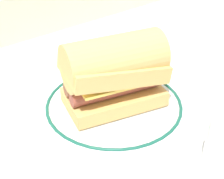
% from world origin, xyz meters
% --- Properties ---
extents(ground_plane, '(1.50, 1.50, 0.00)m').
position_xyz_m(ground_plane, '(0.00, 0.00, 0.00)').
color(ground_plane, silver).
extents(plate, '(0.27, 0.27, 0.01)m').
position_xyz_m(plate, '(-0.00, -0.02, 0.01)').
color(plate, white).
rests_on(plate, ground_plane).
extents(sausage_sandwich, '(0.19, 0.14, 0.13)m').
position_xyz_m(sausage_sandwich, '(-0.00, -0.02, 0.08)').
color(sausage_sandwich, '#E2B064').
rests_on(sausage_sandwich, plate).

